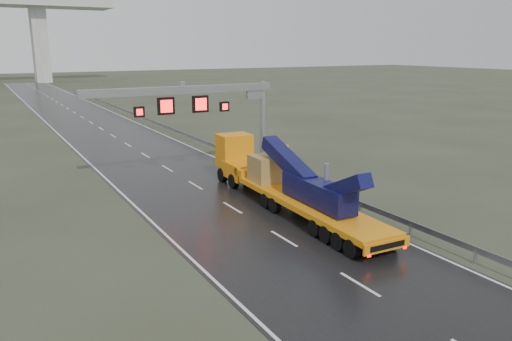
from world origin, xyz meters
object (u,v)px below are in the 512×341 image
sign_gantry (209,105)px  exit_sign_pair (281,153)px  heavy_haul_truck (276,178)px  striped_barrier (255,165)px

sign_gantry → exit_sign_pair: sign_gantry is taller
sign_gantry → exit_sign_pair: 7.00m
heavy_haul_truck → exit_sign_pair: 8.09m
heavy_haul_truck → sign_gantry: bearing=99.0°
heavy_haul_truck → striped_barrier: (2.92, 8.00, -1.15)m
exit_sign_pair → striped_barrier: bearing=161.7°
exit_sign_pair → striped_barrier: (-1.62, 1.32, -1.11)m
exit_sign_pair → striped_barrier: size_ratio=2.32×
heavy_haul_truck → exit_sign_pair: size_ratio=7.95×
heavy_haul_truck → exit_sign_pair: bearing=58.1°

